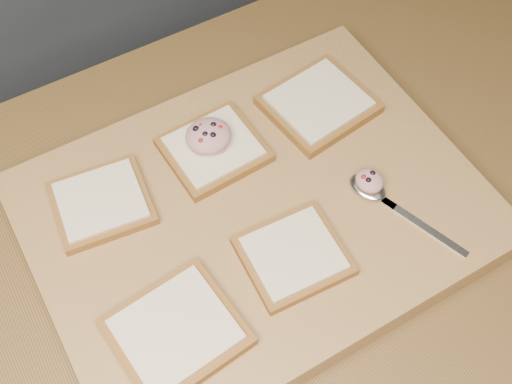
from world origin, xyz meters
TOP-DOWN VIEW (x-y plane):
  - island_counter at (0.00, 0.00)m, footprint 2.00×0.80m
  - cutting_board at (0.05, 0.04)m, footprint 0.54×0.41m
  - bread_far_left at (-0.11, 0.14)m, footprint 0.13×0.12m
  - bread_far_center at (0.04, 0.14)m, footprint 0.12×0.11m
  - bread_far_right at (0.20, 0.13)m, footprint 0.14×0.13m
  - bread_near_left at (-0.11, -0.06)m, footprint 0.14×0.13m
  - bread_near_center at (0.05, -0.04)m, footprint 0.12×0.11m
  - tuna_salad_dollop at (0.04, 0.14)m, footprint 0.06×0.06m
  - spoon at (0.19, -0.02)m, footprint 0.08×0.16m
  - spoon_salad at (0.18, -0.01)m, footprint 0.03×0.04m

SIDE VIEW (x-z plane):
  - island_counter at x=0.00m, z-range 0.00..0.90m
  - cutting_board at x=0.05m, z-range 0.90..0.94m
  - spoon at x=0.19m, z-range 0.94..0.95m
  - bread_far_left at x=-0.11m, z-range 0.94..0.96m
  - bread_near_center at x=0.05m, z-range 0.94..0.96m
  - bread_far_center at x=0.04m, z-range 0.94..0.96m
  - bread_far_right at x=0.20m, z-range 0.94..0.96m
  - bread_near_left at x=-0.11m, z-range 0.94..0.96m
  - spoon_salad at x=0.18m, z-range 0.95..0.97m
  - tuna_salad_dollop at x=0.04m, z-range 0.96..0.99m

